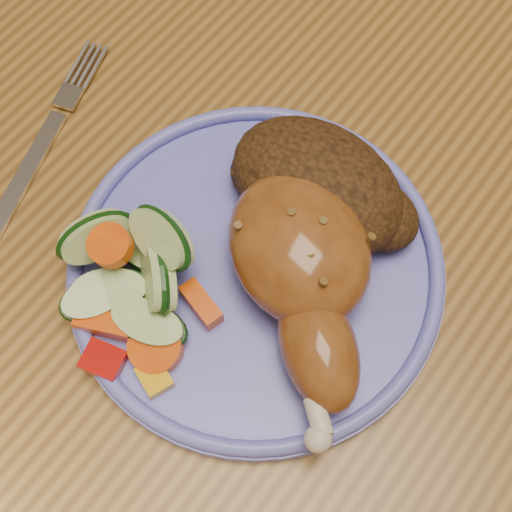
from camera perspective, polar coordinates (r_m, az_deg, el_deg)
name	(u,v)px	position (r m, az deg, el deg)	size (l,w,h in m)	color
ground	(339,427)	(1.21, 6.67, -13.42)	(4.00, 4.00, 0.00)	brown
dining_table	(430,273)	(0.57, 13.77, -1.36)	(0.90, 1.40, 0.75)	olive
plate	(256,269)	(0.46, 0.00, -1.04)	(0.24, 0.24, 0.01)	#6465D4
plate_rim	(256,262)	(0.45, 0.00, -0.51)	(0.24, 0.24, 0.01)	#6465D4
chicken_leg	(304,270)	(0.43, 3.85, -1.16)	(0.16, 0.16, 0.06)	brown
rice_pilaf	(321,188)	(0.46, 5.18, 5.44)	(0.13, 0.09, 0.05)	#3F250F
vegetable_pile	(132,279)	(0.44, -9.90, -1.84)	(0.12, 0.11, 0.06)	#A50A05
fork	(41,146)	(0.53, -16.81, 8.43)	(0.06, 0.15, 0.00)	silver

